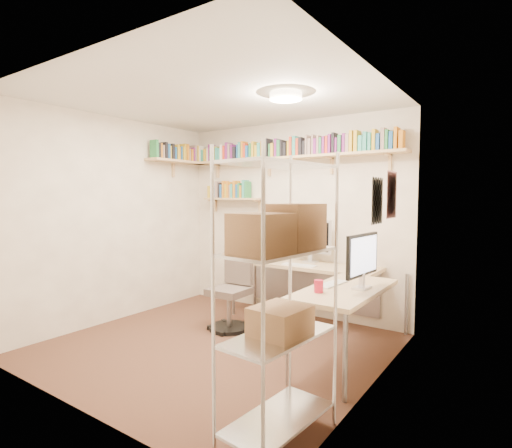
# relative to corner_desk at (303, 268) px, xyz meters

# --- Properties ---
(ground) EXTENTS (3.20, 3.20, 0.00)m
(ground) POSITION_rel_corner_desk_xyz_m (-0.48, -0.97, -0.71)
(ground) COLOR #41241C
(ground) RESTS_ON ground
(room_shell) EXTENTS (3.24, 3.04, 2.52)m
(room_shell) POSITION_rel_corner_desk_xyz_m (-0.48, -0.97, 0.84)
(room_shell) COLOR #C1B19D
(room_shell) RESTS_ON ground
(wall_shelves) EXTENTS (3.12, 1.09, 0.80)m
(wall_shelves) POSITION_rel_corner_desk_xyz_m (-0.89, 0.32, 1.32)
(wall_shelves) COLOR tan
(wall_shelves) RESTS_ON ground
(corner_desk) EXTENTS (2.21, 1.87, 1.25)m
(corner_desk) POSITION_rel_corner_desk_xyz_m (0.00, 0.00, 0.00)
(corner_desk) COLOR #CBB984
(corner_desk) RESTS_ON ground
(office_chair) EXTENTS (0.49, 0.50, 0.93)m
(office_chair) POSITION_rel_corner_desk_xyz_m (-0.69, -0.45, -0.32)
(office_chair) COLOR black
(office_chair) RESTS_ON ground
(wire_rack) EXTENTS (0.45, 0.82, 1.82)m
(wire_rack) POSITION_rel_corner_desk_xyz_m (0.88, -1.96, 0.40)
(wire_rack) COLOR silver
(wire_rack) RESTS_ON ground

